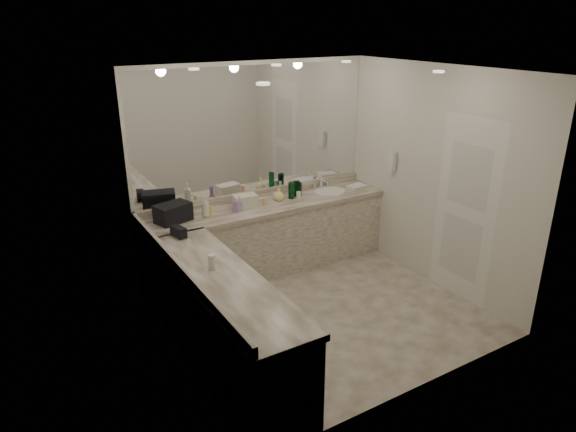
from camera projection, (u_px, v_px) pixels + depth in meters
floor at (320, 310)px, 5.74m from camera, size 3.20×3.20×0.00m
ceiling at (327, 71)px, 4.81m from camera, size 3.20×3.20×0.00m
wall_back at (255, 167)px, 6.48m from camera, size 3.20×0.02×2.60m
wall_left at (174, 232)px, 4.51m from camera, size 0.02×3.00×2.60m
wall_right at (435, 178)px, 6.05m from camera, size 0.02×3.00×2.60m
vanity_back_base at (268, 239)px, 6.55m from camera, size 3.20×0.60×0.84m
vanity_back_top at (268, 207)px, 6.38m from camera, size 3.20×0.64×0.06m
vanity_left_base at (223, 324)px, 4.73m from camera, size 0.60×2.40×0.84m
vanity_left_top at (222, 281)px, 4.57m from camera, size 0.64×2.42×0.06m
backsplash_back at (257, 194)px, 6.59m from camera, size 3.20×0.04×0.10m
backsplash_left at (179, 267)px, 4.64m from camera, size 0.04×3.00×0.10m
mirror_back at (255, 130)px, 6.30m from camera, size 3.12×0.01×1.55m
mirror_left at (170, 180)px, 4.34m from camera, size 0.01×2.92×1.55m
sink at (330, 192)px, 6.84m from camera, size 0.44×0.44×0.03m
faucet at (321, 183)px, 6.98m from camera, size 0.24×0.16×0.14m
wall_phone at (392, 161)px, 6.57m from camera, size 0.06×0.10×0.24m
door at (465, 211)px, 5.73m from camera, size 0.02×0.82×2.10m
black_toiletry_bag at (173, 212)px, 5.79m from camera, size 0.44×0.34×0.22m
black_bag_spill at (179, 232)px, 5.40m from camera, size 0.13×0.21×0.11m
cream_cosmetic_case at (245, 201)px, 6.24m from camera, size 0.31×0.22×0.16m
hand_towel at (357, 187)px, 6.98m from camera, size 0.27×0.20×0.04m
lotion_left at (212, 262)px, 4.69m from camera, size 0.06×0.06×0.15m
soap_bottle_a at (206, 207)px, 5.94m from camera, size 0.12×0.12×0.24m
soap_bottle_b at (239, 203)px, 6.15m from camera, size 0.10×0.10×0.17m
soap_bottle_c at (279, 194)px, 6.48m from camera, size 0.13×0.13×0.16m
green_bottle_0 at (291, 190)px, 6.54m from camera, size 0.07×0.07×0.22m
green_bottle_1 at (297, 188)px, 6.65m from camera, size 0.06×0.06×0.20m
green_bottle_2 at (295, 188)px, 6.66m from camera, size 0.07×0.07×0.20m
green_bottle_3 at (299, 190)px, 6.63m from camera, size 0.07×0.07×0.18m
amenity_bottle_0 at (275, 196)px, 6.51m from camera, size 0.05×0.05×0.10m
amenity_bottle_1 at (299, 195)px, 6.58m from camera, size 0.06×0.06×0.08m
amenity_bottle_2 at (209, 209)px, 6.07m from camera, size 0.04×0.04×0.10m
amenity_bottle_3 at (292, 191)px, 6.68m from camera, size 0.04×0.04×0.11m
amenity_bottle_4 at (211, 210)px, 6.03m from camera, size 0.04×0.04×0.10m
amenity_bottle_5 at (264, 201)px, 6.33m from camera, size 0.05×0.05×0.09m
amenity_bottle_6 at (235, 207)px, 6.08m from camera, size 0.05×0.05×0.14m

